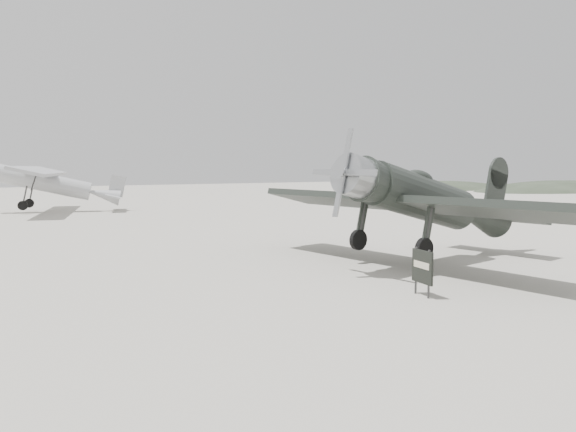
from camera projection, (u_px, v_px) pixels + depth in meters
name	position (u px, v px, depth m)	size (l,w,h in m)	color
ground	(333.00, 259.00, 18.95)	(160.00, 160.00, 0.00)	#A19A8F
hill_east_north	(559.00, 190.00, 75.04)	(36.00, 18.00, 6.00)	#2D3728
hill_northeast	(439.00, 189.00, 79.57)	(32.00, 16.00, 5.20)	#2D3728
lowwing_monoplane	(428.00, 201.00, 18.17)	(8.50, 11.89, 3.83)	black
highwing_monoplane	(51.00, 180.00, 38.71)	(9.07, 12.61, 3.59)	#AAACB0
sign_board	(422.00, 268.00, 13.52)	(0.22, 0.80, 1.16)	#333333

